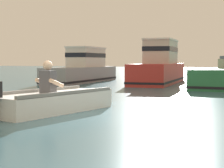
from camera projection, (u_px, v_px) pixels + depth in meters
ground_plane at (93, 114)px, 8.28m from camera, size 120.00×120.00×0.00m
rowboat_with_person at (55, 101)px, 8.70m from camera, size 1.51×3.73×1.19m
moored_boat_grey at (83, 69)px, 20.72m from camera, size 2.35×6.90×1.97m
moored_boat_red at (159, 67)px, 19.69m from camera, size 2.84×6.86×2.34m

